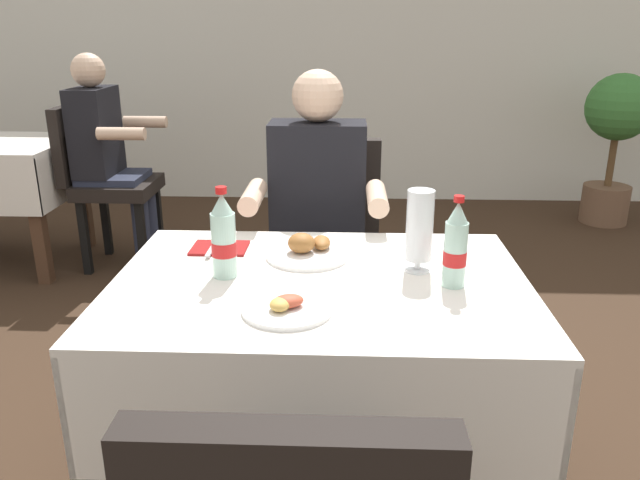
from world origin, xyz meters
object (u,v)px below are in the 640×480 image
chair_far_diner_seat (327,248)px  plate_far_diner (306,250)px  background_chair_right (101,176)px  background_patron (106,150)px  cola_bottle_primary (454,247)px  potted_plant_corner (615,131)px  plate_near_camera (285,307)px  napkin_cutlery_set (218,248)px  main_dining_table (319,338)px  cola_bottle_secondary (222,238)px  seated_diner_far (316,219)px  beer_glass_left (418,230)px

chair_far_diner_seat → plate_far_diner: (-0.05, -0.62, 0.22)m
plate_far_diner → background_chair_right: size_ratio=0.25×
chair_far_diner_seat → background_patron: size_ratio=0.77×
cola_bottle_primary → background_chair_right: (-1.73, 2.02, -0.31)m
chair_far_diner_seat → cola_bottle_primary: 0.95m
potted_plant_corner → background_patron: bearing=-163.4°
plate_near_camera → chair_far_diner_seat: bearing=85.8°
napkin_cutlery_set → main_dining_table: bearing=-35.7°
main_dining_table → background_patron: background_patron is taller
main_dining_table → cola_bottle_secondary: size_ratio=4.46×
chair_far_diner_seat → potted_plant_corner: size_ratio=0.89×
main_dining_table → plate_near_camera: (-0.07, -0.20, 0.19)m
background_chair_right → background_patron: (0.05, 0.00, 0.16)m
background_patron → seated_diner_far: bearing=-45.4°
plate_far_diner → potted_plant_corner: (2.05, 2.81, -0.09)m
cola_bottle_secondary → background_chair_right: cola_bottle_secondary is taller
plate_near_camera → potted_plant_corner: size_ratio=0.20×
chair_far_diner_seat → beer_glass_left: bearing=-69.6°
beer_glass_left → plate_far_diner: bearing=161.1°
cola_bottle_primary → napkin_cutlery_set: (-0.68, 0.25, -0.10)m
beer_glass_left → cola_bottle_primary: 0.13m
beer_glass_left → cola_bottle_primary: bearing=-49.1°
plate_near_camera → beer_glass_left: (0.34, 0.27, 0.11)m
chair_far_diner_seat → cola_bottle_secondary: cola_bottle_secondary is taller
main_dining_table → plate_far_diner: plate_far_diner is taller
main_dining_table → napkin_cutlery_set: size_ratio=5.95×
napkin_cutlery_set → plate_far_diner: bearing=-10.2°
napkin_cutlery_set → potted_plant_corner: bearing=49.9°
seated_diner_far → background_patron: bearing=134.6°
potted_plant_corner → plate_near_camera: bearing=-123.0°
potted_plant_corner → beer_glass_left: bearing=-120.7°
napkin_cutlery_set → background_chair_right: size_ratio=0.20×
plate_near_camera → napkin_cutlery_set: bearing=119.8°
main_dining_table → background_patron: (-1.33, 2.00, 0.13)m
cola_bottle_primary → potted_plant_corner: potted_plant_corner is taller
chair_far_diner_seat → seated_diner_far: size_ratio=0.77×
chair_far_diner_seat → napkin_cutlery_set: chair_far_diner_seat is taller
plate_far_diner → background_chair_right: (-1.33, 1.82, -0.22)m
background_chair_right → potted_plant_corner: (3.38, 0.99, 0.13)m
main_dining_table → cola_bottle_secondary: bearing=176.2°
main_dining_table → cola_bottle_secondary: (-0.26, 0.02, 0.29)m
beer_glass_left → background_patron: 2.51m
background_chair_right → cola_bottle_primary: bearing=-49.4°
main_dining_table → seated_diner_far: seated_diner_far is taller
plate_far_diner → cola_bottle_secondary: (-0.22, -0.16, 0.09)m
napkin_cutlery_set → background_patron: size_ratio=0.15×
napkin_cutlery_set → cola_bottle_primary: bearing=-20.7°
napkin_cutlery_set → chair_far_diner_seat: bearing=60.6°
cola_bottle_secondary → napkin_cutlery_set: (-0.06, 0.21, -0.11)m
seated_diner_far → background_chair_right: bearing=135.7°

